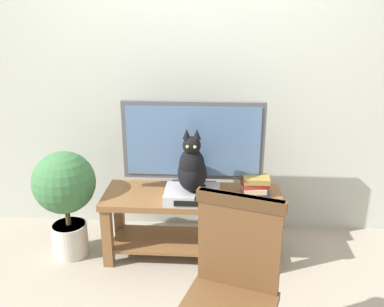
{
  "coord_description": "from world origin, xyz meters",
  "views": [
    {
      "loc": [
        0.18,
        -2.14,
        1.8
      ],
      "look_at": [
        0.01,
        0.56,
        0.83
      ],
      "focal_mm": 39.52,
      "sensor_mm": 36.0,
      "label": 1
    }
  ],
  "objects_px": {
    "tv": "(193,144)",
    "potted_plant": "(65,192)",
    "cat": "(192,168)",
    "tv_stand": "(192,214)",
    "book_stack": "(255,185)",
    "wooden_chair": "(232,285)",
    "media_box": "(192,195)"
  },
  "relations": [
    {
      "from": "tv_stand",
      "to": "cat",
      "type": "distance_m",
      "value": 0.42
    },
    {
      "from": "tv",
      "to": "book_stack",
      "type": "bearing_deg",
      "value": -6.67
    },
    {
      "from": "tv",
      "to": "book_stack",
      "type": "distance_m",
      "value": 0.54
    },
    {
      "from": "media_box",
      "to": "potted_plant",
      "type": "relative_size",
      "value": 0.47
    },
    {
      "from": "tv_stand",
      "to": "book_stack",
      "type": "height_order",
      "value": "book_stack"
    },
    {
      "from": "tv_stand",
      "to": "book_stack",
      "type": "bearing_deg",
      "value": 4.42
    },
    {
      "from": "tv_stand",
      "to": "potted_plant",
      "type": "distance_m",
      "value": 0.93
    },
    {
      "from": "cat",
      "to": "wooden_chair",
      "type": "relative_size",
      "value": 0.47
    },
    {
      "from": "tv_stand",
      "to": "cat",
      "type": "xyz_separation_m",
      "value": [
        0.0,
        -0.1,
        0.4
      ]
    },
    {
      "from": "tv",
      "to": "wooden_chair",
      "type": "xyz_separation_m",
      "value": [
        0.25,
        -1.18,
        -0.3
      ]
    },
    {
      "from": "wooden_chair",
      "to": "potted_plant",
      "type": "distance_m",
      "value": 1.57
    },
    {
      "from": "tv",
      "to": "media_box",
      "type": "xyz_separation_m",
      "value": [
        0.0,
        -0.18,
        -0.32
      ]
    },
    {
      "from": "wooden_chair",
      "to": "book_stack",
      "type": "distance_m",
      "value": 1.15
    },
    {
      "from": "tv",
      "to": "cat",
      "type": "distance_m",
      "value": 0.22
    },
    {
      "from": "potted_plant",
      "to": "wooden_chair",
      "type": "bearing_deg",
      "value": -41.75
    },
    {
      "from": "tv",
      "to": "potted_plant",
      "type": "relative_size",
      "value": 1.24
    },
    {
      "from": "wooden_chair",
      "to": "book_stack",
      "type": "relative_size",
      "value": 4.7
    },
    {
      "from": "tv_stand",
      "to": "potted_plant",
      "type": "bearing_deg",
      "value": -176.66
    },
    {
      "from": "cat",
      "to": "wooden_chair",
      "type": "distance_m",
      "value": 1.04
    },
    {
      "from": "wooden_chair",
      "to": "book_stack",
      "type": "bearing_deg",
      "value": 80.13
    },
    {
      "from": "tv",
      "to": "cat",
      "type": "height_order",
      "value": "tv"
    },
    {
      "from": "media_box",
      "to": "tv_stand",
      "type": "bearing_deg",
      "value": 92.23
    },
    {
      "from": "tv_stand",
      "to": "media_box",
      "type": "height_order",
      "value": "media_box"
    },
    {
      "from": "tv_stand",
      "to": "wooden_chair",
      "type": "bearing_deg",
      "value": -77.04
    },
    {
      "from": "cat",
      "to": "potted_plant",
      "type": "bearing_deg",
      "value": 176.86
    },
    {
      "from": "tv",
      "to": "potted_plant",
      "type": "height_order",
      "value": "tv"
    },
    {
      "from": "media_box",
      "to": "book_stack",
      "type": "height_order",
      "value": "book_stack"
    },
    {
      "from": "tv_stand",
      "to": "media_box",
      "type": "bearing_deg",
      "value": -87.77
    },
    {
      "from": "wooden_chair",
      "to": "potted_plant",
      "type": "height_order",
      "value": "wooden_chair"
    },
    {
      "from": "media_box",
      "to": "potted_plant",
      "type": "distance_m",
      "value": 0.92
    },
    {
      "from": "cat",
      "to": "wooden_chair",
      "type": "xyz_separation_m",
      "value": [
        0.25,
        -0.99,
        -0.19
      ]
    },
    {
      "from": "tv",
      "to": "media_box",
      "type": "bearing_deg",
      "value": -88.88
    }
  ]
}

